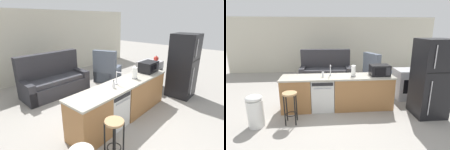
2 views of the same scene
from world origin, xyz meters
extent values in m
plane|color=gray|center=(0.00, 0.00, 0.00)|extent=(24.00, 24.00, 0.00)
cube|color=beige|center=(0.30, 4.20, 1.30)|extent=(10.00, 0.06, 2.60)
cube|color=#9E6B3D|center=(-0.93, 0.00, 0.43)|extent=(0.75, 0.62, 0.86)
cube|color=#9E6B3D|center=(0.83, 0.00, 0.43)|extent=(1.55, 0.62, 0.86)
cube|color=#ADA899|center=(0.15, 0.00, 0.88)|extent=(2.94, 0.66, 0.04)
cube|color=#3F2A18|center=(0.15, 0.00, 0.04)|extent=(2.86, 0.56, 0.08)
cube|color=silver|center=(-0.25, 0.00, 0.42)|extent=(0.58, 0.58, 0.84)
cube|color=black|center=(-0.25, -0.30, 0.78)|extent=(0.52, 0.01, 0.08)
cylinder|color=#B2B2B7|center=(-0.25, -0.31, 0.68)|extent=(0.44, 0.02, 0.02)
cube|color=#A8AAB2|center=(2.35, 0.55, 0.42)|extent=(0.76, 0.64, 0.85)
cube|color=black|center=(2.35, 0.22, 0.47)|extent=(0.53, 0.01, 0.43)
cylinder|color=silver|center=(2.35, 0.20, 0.70)|extent=(0.61, 0.03, 0.03)
cube|color=#B7B7BC|center=(2.35, 0.55, 0.88)|extent=(0.76, 0.64, 0.05)
torus|color=black|center=(2.18, 0.42, 0.89)|extent=(0.16, 0.16, 0.01)
torus|color=black|center=(2.52, 0.42, 0.89)|extent=(0.16, 0.16, 0.01)
torus|color=black|center=(2.18, 0.68, 0.89)|extent=(0.16, 0.16, 0.01)
torus|color=black|center=(2.52, 0.68, 0.89)|extent=(0.16, 0.16, 0.01)
cube|color=black|center=(2.35, -0.55, 0.94)|extent=(0.72, 0.70, 1.88)
cylinder|color=#B2B2B7|center=(2.15, -0.92, 1.52)|extent=(0.02, 0.02, 0.50)
cylinder|color=#B2B2B7|center=(2.15, -0.92, 0.58)|extent=(0.02, 0.02, 0.82)
cube|color=black|center=(2.35, -0.90, 1.17)|extent=(0.68, 0.01, 0.01)
cube|color=black|center=(1.26, 0.00, 1.04)|extent=(0.50, 0.36, 0.28)
cube|color=black|center=(1.22, -0.18, 1.04)|extent=(0.27, 0.01, 0.18)
cube|color=#2D2D33|center=(1.43, -0.18, 1.04)|extent=(0.11, 0.01, 0.21)
cylinder|color=silver|center=(-0.04, 0.05, 0.92)|extent=(0.07, 0.07, 0.03)
cylinder|color=silver|center=(-0.04, 0.05, 1.06)|extent=(0.02, 0.02, 0.26)
cylinder|color=silver|center=(-0.04, -0.02, 1.19)|extent=(0.02, 0.14, 0.02)
cylinder|color=#4C4C51|center=(0.56, -0.03, 0.91)|extent=(0.14, 0.14, 0.01)
cylinder|color=white|center=(0.56, -0.03, 1.05)|extent=(0.11, 0.11, 0.27)
cylinder|color=silver|center=(-0.23, -0.04, 0.97)|extent=(0.06, 0.06, 0.14)
cylinder|color=black|center=(-0.23, -0.04, 1.06)|extent=(0.02, 0.02, 0.04)
sphere|color=red|center=(2.52, 0.42, 0.99)|extent=(0.17, 0.17, 0.17)
sphere|color=black|center=(2.52, 0.42, 1.08)|extent=(0.03, 0.03, 0.03)
cone|color=red|center=(2.60, 0.42, 1.00)|extent=(0.08, 0.04, 0.06)
cylinder|color=tan|center=(-0.98, -0.69, 0.72)|extent=(0.32, 0.32, 0.04)
cylinder|color=black|center=(-1.09, -0.80, 0.35)|extent=(0.03, 0.03, 0.70)
cylinder|color=black|center=(-0.86, -0.80, 0.35)|extent=(0.03, 0.03, 0.70)
cylinder|color=black|center=(-1.09, -0.57, 0.35)|extent=(0.03, 0.03, 0.70)
cylinder|color=black|center=(-0.86, -0.57, 0.35)|extent=(0.03, 0.03, 0.70)
torus|color=black|center=(-0.98, -0.69, 0.22)|extent=(0.25, 0.25, 0.02)
cylinder|color=white|center=(-1.72, -0.76, 0.31)|extent=(0.34, 0.34, 0.62)
ellipsoid|color=white|center=(-1.72, -0.76, 0.67)|extent=(0.35, 0.35, 0.14)
cube|color=#2D2D33|center=(-0.13, 2.44, 0.21)|extent=(2.03, 0.97, 0.42)
cube|color=#2D2D33|center=(-0.11, 2.77, 0.64)|extent=(2.01, 0.31, 1.27)
cube|color=#2D2D33|center=(-1.02, 2.47, 0.31)|extent=(0.23, 0.91, 0.62)
cube|color=#2D2D33|center=(0.77, 2.41, 0.31)|extent=(0.23, 0.91, 0.62)
cube|color=#3B3B41|center=(-0.68, 2.41, 0.48)|extent=(0.58, 0.65, 0.12)
cube|color=#3B3B41|center=(-0.13, 2.39, 0.48)|extent=(0.58, 0.65, 0.12)
cube|color=#3B3B41|center=(0.42, 2.37, 0.48)|extent=(0.58, 0.65, 0.12)
cube|color=#515B6B|center=(1.88, 2.06, 0.20)|extent=(1.05, 1.08, 0.40)
cube|color=#515B6B|center=(1.60, 1.95, 0.60)|extent=(0.49, 0.87, 1.20)
cube|color=#515B6B|center=(2.00, 1.74, 0.28)|extent=(0.80, 0.44, 0.55)
cube|color=#515B6B|center=(1.76, 2.38, 0.28)|extent=(0.80, 0.44, 0.55)
camera|label=1|loc=(-2.82, -2.25, 2.31)|focal=28.00mm
camera|label=2|loc=(-0.23, -4.36, 2.13)|focal=28.00mm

